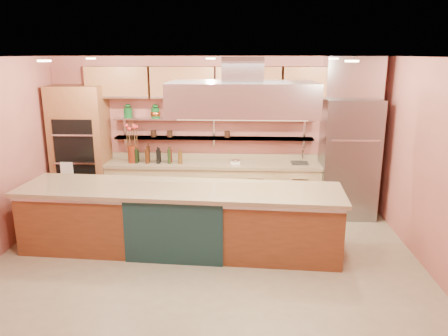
# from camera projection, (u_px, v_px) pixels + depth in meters

# --- Properties ---
(floor) EXTENTS (6.00, 5.00, 0.02)m
(floor) POSITION_uv_depth(u_px,v_px,m) (205.00, 268.00, 5.99)
(floor) COLOR tan
(floor) RESTS_ON ground
(ceiling) EXTENTS (6.00, 5.00, 0.02)m
(ceiling) POSITION_uv_depth(u_px,v_px,m) (203.00, 57.00, 5.28)
(ceiling) COLOR black
(ceiling) RESTS_ON wall_back
(wall_back) EXTENTS (6.00, 0.04, 2.80)m
(wall_back) POSITION_uv_depth(u_px,v_px,m) (217.00, 134.00, 8.05)
(wall_back) COLOR #B96457
(wall_back) RESTS_ON floor
(wall_front) EXTENTS (6.00, 0.04, 2.80)m
(wall_front) POSITION_uv_depth(u_px,v_px,m) (173.00, 256.00, 3.22)
(wall_front) COLOR #B96457
(wall_front) RESTS_ON floor
(wall_right) EXTENTS (0.04, 5.00, 2.80)m
(wall_right) POSITION_uv_depth(u_px,v_px,m) (441.00, 172.00, 5.49)
(wall_right) COLOR #B96457
(wall_right) RESTS_ON floor
(oven_stack) EXTENTS (0.95, 0.64, 2.30)m
(oven_stack) POSITION_uv_depth(u_px,v_px,m) (81.00, 150.00, 7.92)
(oven_stack) COLOR #925A35
(oven_stack) RESTS_ON floor
(refrigerator) EXTENTS (0.95, 0.72, 2.10)m
(refrigerator) POSITION_uv_depth(u_px,v_px,m) (348.00, 159.00, 7.68)
(refrigerator) COLOR gray
(refrigerator) RESTS_ON floor
(back_counter) EXTENTS (3.84, 0.64, 0.93)m
(back_counter) POSITION_uv_depth(u_px,v_px,m) (213.00, 187.00, 8.00)
(back_counter) COLOR tan
(back_counter) RESTS_ON floor
(wall_shelf_lower) EXTENTS (3.60, 0.26, 0.03)m
(wall_shelf_lower) POSITION_uv_depth(u_px,v_px,m) (214.00, 138.00, 7.94)
(wall_shelf_lower) COLOR silver
(wall_shelf_lower) RESTS_ON wall_back
(wall_shelf_upper) EXTENTS (3.60, 0.26, 0.03)m
(wall_shelf_upper) POSITION_uv_depth(u_px,v_px,m) (213.00, 119.00, 7.85)
(wall_shelf_upper) COLOR silver
(wall_shelf_upper) RESTS_ON wall_back
(upper_cabinets) EXTENTS (4.60, 0.36, 0.55)m
(upper_cabinets) POSITION_uv_depth(u_px,v_px,m) (216.00, 83.00, 7.63)
(upper_cabinets) COLOR #925A35
(upper_cabinets) RESTS_ON wall_back
(range_hood) EXTENTS (2.00, 1.00, 0.45)m
(range_hood) POSITION_uv_depth(u_px,v_px,m) (243.00, 98.00, 5.95)
(range_hood) COLOR silver
(range_hood) RESTS_ON ceiling
(ceiling_downlights) EXTENTS (4.00, 2.80, 0.02)m
(ceiling_downlights) POSITION_uv_depth(u_px,v_px,m) (204.00, 60.00, 5.48)
(ceiling_downlights) COLOR #FFE5A5
(ceiling_downlights) RESTS_ON ceiling
(island) EXTENTS (4.65, 1.28, 0.96)m
(island) POSITION_uv_depth(u_px,v_px,m) (180.00, 219.00, 6.44)
(island) COLOR brown
(island) RESTS_ON floor
(flower_vase) EXTENTS (0.20, 0.20, 0.31)m
(flower_vase) POSITION_uv_depth(u_px,v_px,m) (133.00, 154.00, 7.86)
(flower_vase) COLOR maroon
(flower_vase) RESTS_ON back_counter
(oil_bottle_cluster) EXTENTS (0.94, 0.36, 0.29)m
(oil_bottle_cluster) POSITION_uv_depth(u_px,v_px,m) (159.00, 155.00, 7.84)
(oil_bottle_cluster) COLOR black
(oil_bottle_cluster) RESTS_ON back_counter
(kitchen_scale) EXTENTS (0.17, 0.13, 0.09)m
(kitchen_scale) POSITION_uv_depth(u_px,v_px,m) (236.00, 161.00, 7.80)
(kitchen_scale) COLOR white
(kitchen_scale) RESTS_ON back_counter
(bar_faucet) EXTENTS (0.04, 0.04, 0.24)m
(bar_faucet) POSITION_uv_depth(u_px,v_px,m) (303.00, 157.00, 7.82)
(bar_faucet) COLOR silver
(bar_faucet) RESTS_ON back_counter
(copper_kettle) EXTENTS (0.22, 0.22, 0.15)m
(copper_kettle) POSITION_uv_depth(u_px,v_px,m) (173.00, 114.00, 7.86)
(copper_kettle) COLOR #BE652B
(copper_kettle) RESTS_ON wall_shelf_upper
(green_canister) EXTENTS (0.17, 0.17, 0.16)m
(green_canister) POSITION_uv_depth(u_px,v_px,m) (175.00, 113.00, 7.86)
(green_canister) COLOR #104B1E
(green_canister) RESTS_ON wall_shelf_upper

